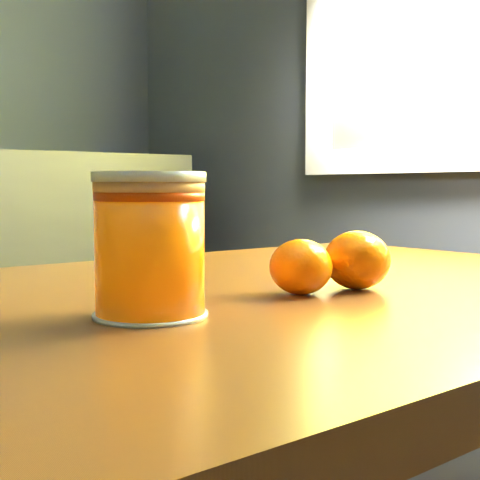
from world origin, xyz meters
TOP-DOWN VIEW (x-y plane):
  - table at (1.00, 0.04)m, footprint 0.98×0.71m
  - juice_glass at (0.82, -0.03)m, footprint 0.09×0.09m
  - orange_front at (0.98, -0.02)m, footprint 0.08×0.08m
  - orange_back at (1.05, -0.03)m, footprint 0.07×0.07m

SIDE VIEW (x-z plane):
  - table at x=1.00m, z-range 0.26..0.97m
  - orange_front at x=0.98m, z-range 0.71..0.76m
  - orange_back at x=1.05m, z-range 0.71..0.77m
  - juice_glass at x=0.82m, z-range 0.71..0.82m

